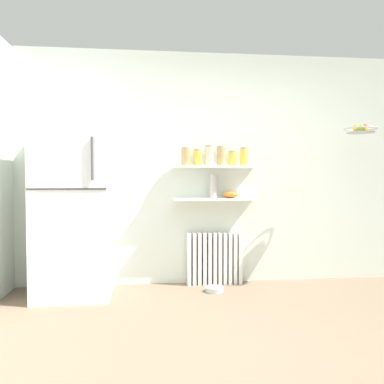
% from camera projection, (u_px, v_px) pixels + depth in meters
% --- Properties ---
extents(ground_plane, '(7.04, 7.04, 0.00)m').
position_uv_depth(ground_plane, '(248.00, 336.00, 2.86)').
color(ground_plane, '#7A6651').
extents(back_wall, '(7.04, 0.10, 2.60)m').
position_uv_depth(back_wall, '(214.00, 169.00, 4.35)').
color(back_wall, silver).
rests_on(back_wall, ground_plane).
extents(refrigerator, '(0.73, 0.70, 1.83)m').
position_uv_depth(refrigerator, '(74.00, 205.00, 3.82)').
color(refrigerator, silver).
rests_on(refrigerator, ground_plane).
extents(radiator, '(0.62, 0.12, 0.58)m').
position_uv_depth(radiator, '(214.00, 258.00, 4.26)').
color(radiator, white).
rests_on(radiator, ground_plane).
extents(wall_shelf_lower, '(0.92, 0.22, 0.02)m').
position_uv_depth(wall_shelf_lower, '(215.00, 199.00, 4.21)').
color(wall_shelf_lower, white).
extents(wall_shelf_upper, '(0.92, 0.22, 0.02)m').
position_uv_depth(wall_shelf_upper, '(215.00, 167.00, 4.19)').
color(wall_shelf_upper, white).
extents(storage_jar_0, '(0.10, 0.10, 0.20)m').
position_uv_depth(storage_jar_0, '(186.00, 156.00, 4.15)').
color(storage_jar_0, tan).
rests_on(storage_jar_0, wall_shelf_upper).
extents(storage_jar_1, '(0.09, 0.09, 0.18)m').
position_uv_depth(storage_jar_1, '(198.00, 157.00, 4.17)').
color(storage_jar_1, yellow).
rests_on(storage_jar_1, wall_shelf_upper).
extents(storage_jar_2, '(0.10, 0.10, 0.22)m').
position_uv_depth(storage_jar_2, '(209.00, 156.00, 4.18)').
color(storage_jar_2, beige).
rests_on(storage_jar_2, wall_shelf_upper).
extents(storage_jar_3, '(0.09, 0.09, 0.21)m').
position_uv_depth(storage_jar_3, '(221.00, 156.00, 4.19)').
color(storage_jar_3, tan).
rests_on(storage_jar_3, wall_shelf_upper).
extents(storage_jar_4, '(0.09, 0.09, 0.16)m').
position_uv_depth(storage_jar_4, '(232.00, 158.00, 4.21)').
color(storage_jar_4, yellow).
rests_on(storage_jar_4, wall_shelf_upper).
extents(storage_jar_5, '(0.08, 0.08, 0.20)m').
position_uv_depth(storage_jar_5, '(244.00, 157.00, 4.22)').
color(storage_jar_5, yellow).
rests_on(storage_jar_5, wall_shelf_upper).
extents(vase, '(0.09, 0.09, 0.26)m').
position_uv_depth(vase, '(214.00, 186.00, 4.20)').
color(vase, '#B2ADA8').
rests_on(vase, wall_shelf_lower).
extents(shelf_bowl, '(0.18, 0.18, 0.08)m').
position_uv_depth(shelf_bowl, '(231.00, 194.00, 4.22)').
color(shelf_bowl, orange).
rests_on(shelf_bowl, wall_shelf_lower).
extents(pet_food_bowl, '(0.19, 0.19, 0.05)m').
position_uv_depth(pet_food_bowl, '(215.00, 289.00, 3.98)').
color(pet_food_bowl, '#B7B7BC').
rests_on(pet_food_bowl, ground_plane).
extents(hanging_fruit_basket, '(0.34, 0.34, 0.10)m').
position_uv_depth(hanging_fruit_basket, '(361.00, 129.00, 4.01)').
color(hanging_fruit_basket, '#B2B2B7').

